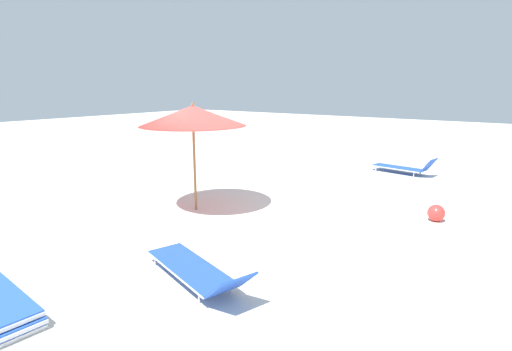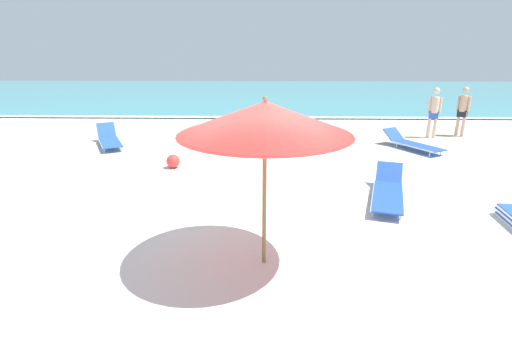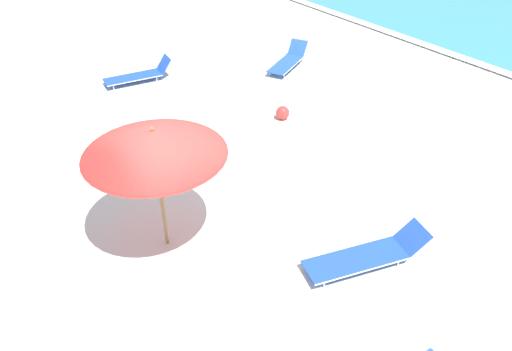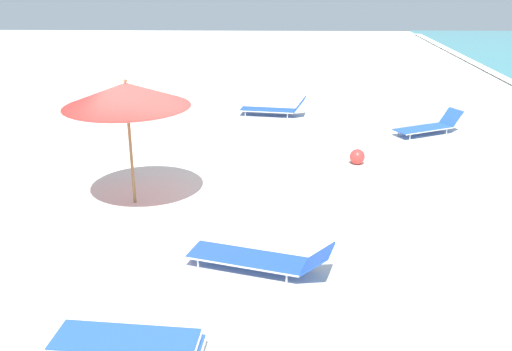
{
  "view_description": "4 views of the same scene",
  "coord_description": "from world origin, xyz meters",
  "px_view_note": "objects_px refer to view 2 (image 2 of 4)",
  "views": [
    {
      "loc": [
        6.74,
        5.96,
        2.9
      ],
      "look_at": [
        0.34,
        1.32,
        1.12
      ],
      "focal_mm": 28.0,
      "sensor_mm": 36.0,
      "label": 1
    },
    {
      "loc": [
        0.17,
        -6.02,
        3.2
      ],
      "look_at": [
        0.0,
        1.26,
        0.79
      ],
      "focal_mm": 28.0,
      "sensor_mm": 36.0,
      "label": 2
    },
    {
      "loc": [
        6.79,
        -3.44,
        6.49
      ],
      "look_at": [
        0.14,
        1.54,
        0.65
      ],
      "focal_mm": 35.0,
      "sensor_mm": 36.0,
      "label": 3
    },
    {
      "loc": [
        10.77,
        2.17,
        4.62
      ],
      "look_at": [
        0.45,
        1.89,
        0.71
      ],
      "focal_mm": 40.0,
      "sensor_mm": 36.0,
      "label": 4
    }
  ],
  "objects_px": {
    "beachgoer_wading_adult": "(463,109)",
    "beachgoer_shoreline_child": "(434,110)",
    "beach_umbrella": "(265,119)",
    "sun_lounger_beside_umbrella": "(388,191)",
    "sun_lounger_under_umbrella": "(412,143)",
    "sun_lounger_near_water_left": "(109,139)",
    "beach_ball": "(173,161)"
  },
  "relations": [
    {
      "from": "sun_lounger_near_water_left",
      "to": "beachgoer_wading_adult",
      "type": "xyz_separation_m",
      "value": [
        12.17,
        1.75,
        0.78
      ]
    },
    {
      "from": "beach_umbrella",
      "to": "beachgoer_wading_adult",
      "type": "distance_m",
      "value": 11.5
    },
    {
      "from": "sun_lounger_near_water_left",
      "to": "beach_ball",
      "type": "relative_size",
      "value": 5.65
    },
    {
      "from": "beachgoer_shoreline_child",
      "to": "beach_umbrella",
      "type": "bearing_deg",
      "value": 68.52
    },
    {
      "from": "sun_lounger_near_water_left",
      "to": "sun_lounger_beside_umbrella",
      "type": "bearing_deg",
      "value": -57.63
    },
    {
      "from": "sun_lounger_beside_umbrella",
      "to": "beachgoer_wading_adult",
      "type": "relative_size",
      "value": 1.35
    },
    {
      "from": "beachgoer_shoreline_child",
      "to": "beach_ball",
      "type": "height_order",
      "value": "beachgoer_shoreline_child"
    },
    {
      "from": "sun_lounger_under_umbrella",
      "to": "sun_lounger_near_water_left",
      "type": "height_order",
      "value": "sun_lounger_near_water_left"
    },
    {
      "from": "sun_lounger_beside_umbrella",
      "to": "beach_umbrella",
      "type": "bearing_deg",
      "value": -118.51
    },
    {
      "from": "sun_lounger_under_umbrella",
      "to": "sun_lounger_beside_umbrella",
      "type": "height_order",
      "value": "sun_lounger_beside_umbrella"
    },
    {
      "from": "beachgoer_wading_adult",
      "to": "beachgoer_shoreline_child",
      "type": "xyz_separation_m",
      "value": [
        -1.15,
        -0.33,
        0.0
      ]
    },
    {
      "from": "beachgoer_wading_adult",
      "to": "beachgoer_shoreline_child",
      "type": "distance_m",
      "value": 1.19
    },
    {
      "from": "sun_lounger_near_water_left",
      "to": "beachgoer_wading_adult",
      "type": "relative_size",
      "value": 1.18
    },
    {
      "from": "sun_lounger_under_umbrella",
      "to": "beachgoer_wading_adult",
      "type": "bearing_deg",
      "value": 9.38
    },
    {
      "from": "beachgoer_wading_adult",
      "to": "beach_ball",
      "type": "relative_size",
      "value": 4.8
    },
    {
      "from": "beach_umbrella",
      "to": "beachgoer_shoreline_child",
      "type": "bearing_deg",
      "value": 55.69
    },
    {
      "from": "beach_umbrella",
      "to": "sun_lounger_beside_umbrella",
      "type": "xyz_separation_m",
      "value": [
        2.64,
        2.61,
        -2.01
      ]
    },
    {
      "from": "beach_umbrella",
      "to": "sun_lounger_beside_umbrella",
      "type": "bearing_deg",
      "value": 44.65
    },
    {
      "from": "beachgoer_wading_adult",
      "to": "sun_lounger_under_umbrella",
      "type": "bearing_deg",
      "value": 86.56
    },
    {
      "from": "beachgoer_shoreline_child",
      "to": "beach_ball",
      "type": "xyz_separation_m",
      "value": [
        -8.39,
        -3.82,
        -0.82
      ]
    },
    {
      "from": "beach_umbrella",
      "to": "beach_ball",
      "type": "distance_m",
      "value": 5.82
    },
    {
      "from": "sun_lounger_near_water_left",
      "to": "beach_umbrella",
      "type": "bearing_deg",
      "value": -81.55
    },
    {
      "from": "beachgoer_wading_adult",
      "to": "beach_ball",
      "type": "bearing_deg",
      "value": 69.98
    },
    {
      "from": "sun_lounger_beside_umbrella",
      "to": "beach_ball",
      "type": "height_order",
      "value": "sun_lounger_beside_umbrella"
    },
    {
      "from": "beach_umbrella",
      "to": "beachgoer_shoreline_child",
      "type": "distance_m",
      "value": 10.56
    },
    {
      "from": "beachgoer_wading_adult",
      "to": "sun_lounger_near_water_left",
      "type": "bearing_deg",
      "value": 54.69
    },
    {
      "from": "beachgoer_shoreline_child",
      "to": "sun_lounger_under_umbrella",
      "type": "bearing_deg",
      "value": 66.44
    },
    {
      "from": "sun_lounger_under_umbrella",
      "to": "beach_ball",
      "type": "xyz_separation_m",
      "value": [
        -7.15,
        -2.13,
        -0.03
      ]
    },
    {
      "from": "sun_lounger_under_umbrella",
      "to": "beachgoer_wading_adult",
      "type": "height_order",
      "value": "beachgoer_wading_adult"
    },
    {
      "from": "sun_lounger_beside_umbrella",
      "to": "beachgoer_shoreline_child",
      "type": "bearing_deg",
      "value": 78.44
    },
    {
      "from": "sun_lounger_under_umbrella",
      "to": "sun_lounger_near_water_left",
      "type": "distance_m",
      "value": 9.79
    },
    {
      "from": "sun_lounger_near_water_left",
      "to": "beachgoer_shoreline_child",
      "type": "bearing_deg",
      "value": -19.41
    }
  ]
}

